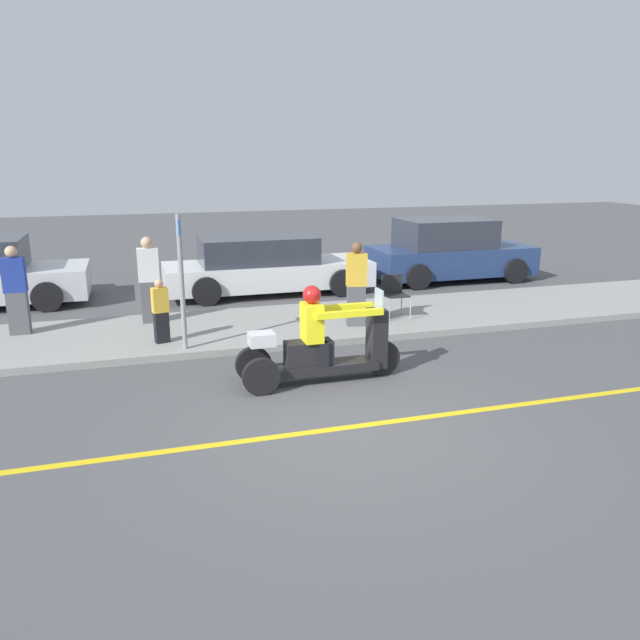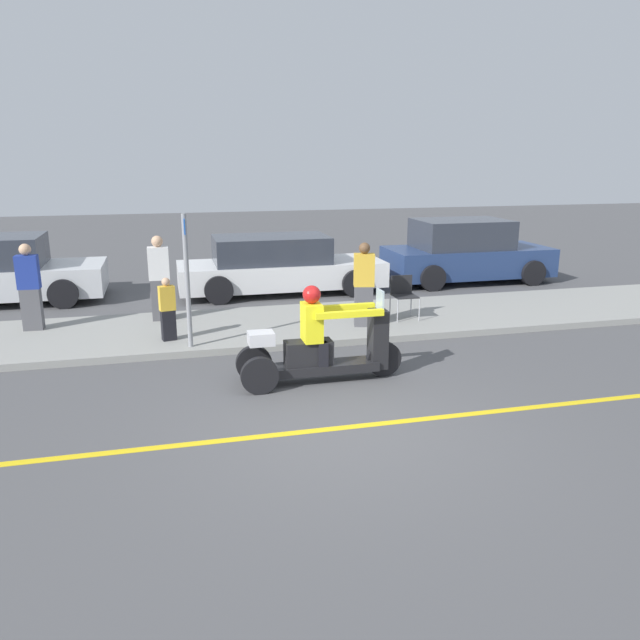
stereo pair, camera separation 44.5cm
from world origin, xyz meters
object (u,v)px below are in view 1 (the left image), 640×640
at_px(spectator_by_tree, 356,286).
at_px(parked_car_lot_left, 265,266).
at_px(motorcycle_trike, 320,348).
at_px(parked_car_lot_right, 449,252).
at_px(spectator_with_child, 16,292).
at_px(folding_chair_curbside, 394,291).
at_px(spectator_near_curb, 149,281).
at_px(spectator_end_of_line, 161,312).
at_px(street_sign, 181,277).

distance_m(spectator_by_tree, parked_car_lot_left, 3.88).
height_order(motorcycle_trike, spectator_by_tree, spectator_by_tree).
height_order(motorcycle_trike, parked_car_lot_right, parked_car_lot_right).
bearing_deg(parked_car_lot_right, parked_car_lot_left, -177.64).
relative_size(spectator_with_child, folding_chair_curbside, 1.92).
bearing_deg(spectator_by_tree, parked_car_lot_right, 44.35).
relative_size(spectator_near_curb, folding_chair_curbside, 1.99).
height_order(spectator_with_child, parked_car_lot_right, spectator_with_child).
bearing_deg(spectator_end_of_line, motorcycle_trike, -47.34).
distance_m(spectator_with_child, parked_car_lot_left, 5.62).
distance_m(spectator_by_tree, folding_chair_curbside, 1.05).
bearing_deg(spectator_by_tree, parked_car_lot_left, 103.70).
distance_m(folding_chair_curbside, parked_car_lot_right, 4.74).
height_order(spectator_with_child, spectator_by_tree, spectator_with_child).
bearing_deg(folding_chair_curbside, parked_car_lot_left, 118.85).
height_order(spectator_by_tree, folding_chair_curbside, spectator_by_tree).
relative_size(parked_car_lot_right, street_sign, 1.92).
bearing_deg(folding_chair_curbside, spectator_by_tree, -157.13).
distance_m(motorcycle_trike, spectator_with_child, 5.76).
relative_size(motorcycle_trike, parked_car_lot_right, 0.58).
relative_size(spectator_near_curb, parked_car_lot_right, 0.39).
distance_m(motorcycle_trike, spectator_end_of_line, 3.12).
distance_m(spectator_with_child, street_sign, 3.28).
bearing_deg(spectator_by_tree, folding_chair_curbside, 22.87).
height_order(spectator_end_of_line, spectator_near_curb, spectator_near_curb).
bearing_deg(parked_car_lot_right, spectator_by_tree, -135.65).
relative_size(motorcycle_trike, spectator_by_tree, 1.56).
height_order(spectator_with_child, spectator_near_curb, spectator_near_curb).
relative_size(spectator_by_tree, parked_car_lot_left, 0.32).
bearing_deg(parked_car_lot_left, spectator_by_tree, -76.30).
xyz_separation_m(spectator_end_of_line, parked_car_lot_left, (2.62, 3.83, 0.01)).
bearing_deg(street_sign, spectator_end_of_line, 125.49).
distance_m(motorcycle_trike, street_sign, 2.66).
distance_m(spectator_with_child, spectator_near_curb, 2.28).
xyz_separation_m(spectator_with_child, parked_car_lot_left, (5.00, 2.54, -0.23)).
relative_size(motorcycle_trike, street_sign, 1.11).
distance_m(motorcycle_trike, folding_chair_curbside, 3.63).
relative_size(spectator_end_of_line, parked_car_lot_left, 0.23).
bearing_deg(spectator_end_of_line, street_sign, -54.51).
xyz_separation_m(motorcycle_trike, folding_chair_curbside, (2.36, 2.76, 0.11)).
distance_m(motorcycle_trike, parked_car_lot_left, 6.15).
relative_size(motorcycle_trike, spectator_end_of_line, 2.23).
xyz_separation_m(spectator_end_of_line, street_sign, (0.34, -0.48, 0.67)).
relative_size(spectator_end_of_line, street_sign, 0.50).
bearing_deg(spectator_by_tree, spectator_with_child, 168.32).
xyz_separation_m(spectator_by_tree, parked_car_lot_left, (-0.92, 3.76, -0.22)).
bearing_deg(motorcycle_trike, spectator_near_curb, 120.76).
relative_size(parked_car_lot_left, street_sign, 2.20).
height_order(spectator_with_child, folding_chair_curbside, spectator_with_child).
bearing_deg(spectator_with_child, parked_car_lot_left, 26.89).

